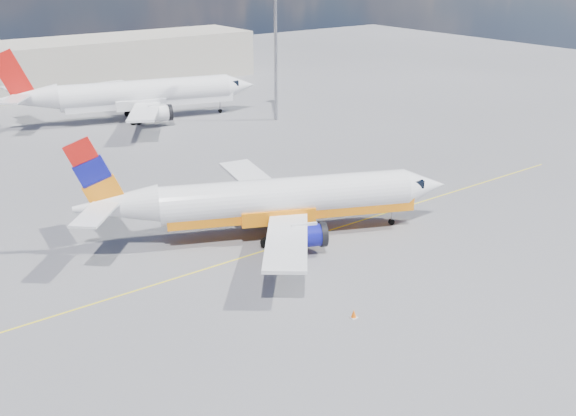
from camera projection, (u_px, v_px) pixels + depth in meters
ground at (307, 258)px, 48.99m from camera, size 240.00×240.00×0.00m
taxi_line at (284, 244)px, 51.23m from camera, size 70.00×0.15×0.01m
terminal_main at (54, 66)px, 106.36m from camera, size 70.00×14.00×8.00m
main_jet at (275, 200)px, 51.77m from camera, size 30.23×22.76×9.32m
second_jet at (138, 95)px, 87.68m from camera, size 34.79×26.57×10.51m
gse_tug at (353, 187)px, 61.14m from camera, size 2.99×2.22×1.94m
traffic_cone at (354, 314)px, 40.93m from camera, size 0.41×0.41×0.58m
floodlight_mast at (275, 31)px, 84.52m from camera, size 1.46×1.46×19.96m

